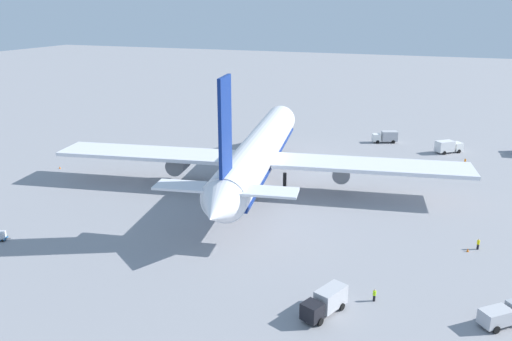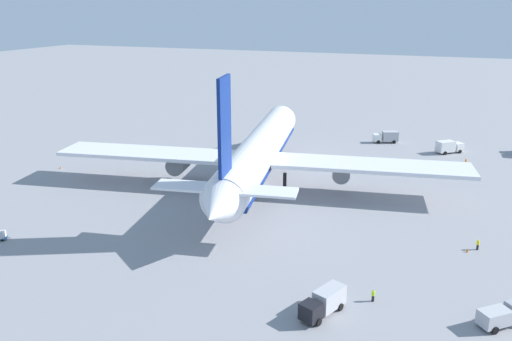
{
  "view_description": "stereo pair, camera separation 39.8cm",
  "coord_description": "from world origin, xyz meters",
  "px_view_note": "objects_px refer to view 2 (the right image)",
  "views": [
    {
      "loc": [
        -93.01,
        -34.55,
        34.56
      ],
      "look_at": [
        -5.43,
        -1.33,
        4.61
      ],
      "focal_mm": 36.37,
      "sensor_mm": 36.0,
      "label": 1
    },
    {
      "loc": [
        -92.86,
        -34.92,
        34.56
      ],
      "look_at": [
        -5.43,
        -1.33,
        4.61
      ],
      "focal_mm": 36.37,
      "sensor_mm": 36.0,
      "label": 2
    }
  ],
  "objects_px": {
    "airliner": "(258,152)",
    "traffic_cone_1": "(60,167)",
    "service_truck_4": "(502,315)",
    "baggage_cart_2": "(456,144)",
    "service_truck_3": "(449,146)",
    "traffic_cone_0": "(467,250)",
    "traffic_cone_2": "(221,130)",
    "ground_worker_1": "(466,162)",
    "service_truck_0": "(387,137)",
    "service_truck_2": "(324,302)",
    "ground_worker_0": "(373,295)",
    "ground_worker_2": "(478,244)"
  },
  "relations": [
    {
      "from": "service_truck_0",
      "to": "service_truck_2",
      "type": "height_order",
      "value": "service_truck_0"
    },
    {
      "from": "service_truck_4",
      "to": "ground_worker_1",
      "type": "distance_m",
      "value": 64.4
    },
    {
      "from": "service_truck_4",
      "to": "ground_worker_1",
      "type": "xyz_separation_m",
      "value": [
        64.29,
        3.62,
        -0.48
      ]
    },
    {
      "from": "baggage_cart_2",
      "to": "ground_worker_1",
      "type": "distance_m",
      "value": 18.37
    },
    {
      "from": "airliner",
      "to": "service_truck_4",
      "type": "bearing_deg",
      "value": -129.16
    },
    {
      "from": "service_truck_2",
      "to": "ground_worker_0",
      "type": "relative_size",
      "value": 4.31
    },
    {
      "from": "service_truck_3",
      "to": "ground_worker_2",
      "type": "relative_size",
      "value": 4.04
    },
    {
      "from": "service_truck_3",
      "to": "ground_worker_2",
      "type": "bearing_deg",
      "value": -174.18
    },
    {
      "from": "ground_worker_0",
      "to": "traffic_cone_1",
      "type": "height_order",
      "value": "ground_worker_0"
    },
    {
      "from": "service_truck_4",
      "to": "traffic_cone_2",
      "type": "xyz_separation_m",
      "value": [
        75.3,
        69.3,
        -1.04
      ]
    },
    {
      "from": "service_truck_4",
      "to": "traffic_cone_2",
      "type": "relative_size",
      "value": 10.1
    },
    {
      "from": "ground_worker_1",
      "to": "service_truck_2",
      "type": "bearing_deg",
      "value": 167.24
    },
    {
      "from": "service_truck_4",
      "to": "baggage_cart_2",
      "type": "xyz_separation_m",
      "value": [
        82.51,
        5.94,
        -1.05
      ]
    },
    {
      "from": "service_truck_0",
      "to": "baggage_cart_2",
      "type": "distance_m",
      "value": 17.6
    },
    {
      "from": "ground_worker_0",
      "to": "ground_worker_1",
      "type": "xyz_separation_m",
      "value": [
        64.38,
        -10.65,
        0.02
      ]
    },
    {
      "from": "airliner",
      "to": "ground_worker_2",
      "type": "bearing_deg",
      "value": -110.31
    },
    {
      "from": "traffic_cone_1",
      "to": "baggage_cart_2",
      "type": "bearing_deg",
      "value": -57.1
    },
    {
      "from": "airliner",
      "to": "traffic_cone_2",
      "type": "relative_size",
      "value": 146.51
    },
    {
      "from": "ground_worker_2",
      "to": "traffic_cone_0",
      "type": "bearing_deg",
      "value": 134.85
    },
    {
      "from": "airliner",
      "to": "traffic_cone_1",
      "type": "bearing_deg",
      "value": 96.24
    },
    {
      "from": "ground_worker_1",
      "to": "traffic_cone_1",
      "type": "xyz_separation_m",
      "value": [
        -34.58,
        83.92,
        -0.56
      ]
    },
    {
      "from": "traffic_cone_0",
      "to": "ground_worker_1",
      "type": "bearing_deg",
      "value": 0.28
    },
    {
      "from": "airliner",
      "to": "service_truck_0",
      "type": "relative_size",
      "value": 11.96
    },
    {
      "from": "airliner",
      "to": "traffic_cone_2",
      "type": "height_order",
      "value": "airliner"
    },
    {
      "from": "ground_worker_2",
      "to": "ground_worker_1",
      "type": "bearing_deg",
      "value": 2.05
    },
    {
      "from": "airliner",
      "to": "ground_worker_0",
      "type": "xyz_separation_m",
      "value": [
        -34.72,
        -28.25,
        -6.16
      ]
    },
    {
      "from": "airliner",
      "to": "service_truck_4",
      "type": "relative_size",
      "value": 14.51
    },
    {
      "from": "baggage_cart_2",
      "to": "ground_worker_0",
      "type": "xyz_separation_m",
      "value": [
        -82.59,
        8.33,
        0.55
      ]
    },
    {
      "from": "airliner",
      "to": "traffic_cone_0",
      "type": "relative_size",
      "value": 146.51
    },
    {
      "from": "baggage_cart_2",
      "to": "traffic_cone_0",
      "type": "relative_size",
      "value": 6.51
    },
    {
      "from": "service_truck_0",
      "to": "ground_worker_1",
      "type": "bearing_deg",
      "value": -126.51
    },
    {
      "from": "service_truck_3",
      "to": "ground_worker_1",
      "type": "distance_m",
      "value": 10.49
    },
    {
      "from": "service_truck_2",
      "to": "ground_worker_1",
      "type": "relative_size",
      "value": 4.2
    },
    {
      "from": "traffic_cone_1",
      "to": "traffic_cone_0",
      "type": "bearing_deg",
      "value": -97.74
    },
    {
      "from": "service_truck_3",
      "to": "traffic_cone_1",
      "type": "relative_size",
      "value": 12.32
    },
    {
      "from": "service_truck_0",
      "to": "traffic_cone_2",
      "type": "bearing_deg",
      "value": 94.19
    },
    {
      "from": "traffic_cone_1",
      "to": "traffic_cone_2",
      "type": "xyz_separation_m",
      "value": [
        45.59,
        -18.24,
        0.0
      ]
    },
    {
      "from": "service_truck_3",
      "to": "baggage_cart_2",
      "type": "height_order",
      "value": "service_truck_3"
    },
    {
      "from": "service_truck_0",
      "to": "traffic_cone_1",
      "type": "relative_size",
      "value": 12.25
    },
    {
      "from": "service_truck_0",
      "to": "traffic_cone_0",
      "type": "bearing_deg",
      "value": -161.96
    },
    {
      "from": "baggage_cart_2",
      "to": "service_truck_3",
      "type": "bearing_deg",
      "value": 169.24
    },
    {
      "from": "service_truck_4",
      "to": "traffic_cone_1",
      "type": "distance_m",
      "value": 92.45
    },
    {
      "from": "ground_worker_0",
      "to": "traffic_cone_1",
      "type": "relative_size",
      "value": 2.93
    },
    {
      "from": "ground_worker_1",
      "to": "ground_worker_2",
      "type": "height_order",
      "value": "ground_worker_2"
    },
    {
      "from": "airliner",
      "to": "ground_worker_1",
      "type": "height_order",
      "value": "airliner"
    },
    {
      "from": "airliner",
      "to": "service_truck_2",
      "type": "relative_size",
      "value": 11.6
    },
    {
      "from": "traffic_cone_0",
      "to": "baggage_cart_2",
      "type": "bearing_deg",
      "value": 2.27
    },
    {
      "from": "traffic_cone_1",
      "to": "traffic_cone_2",
      "type": "bearing_deg",
      "value": -21.8
    },
    {
      "from": "ground_worker_1",
      "to": "ground_worker_2",
      "type": "relative_size",
      "value": 0.99
    },
    {
      "from": "airliner",
      "to": "ground_worker_0",
      "type": "height_order",
      "value": "airliner"
    }
  ]
}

